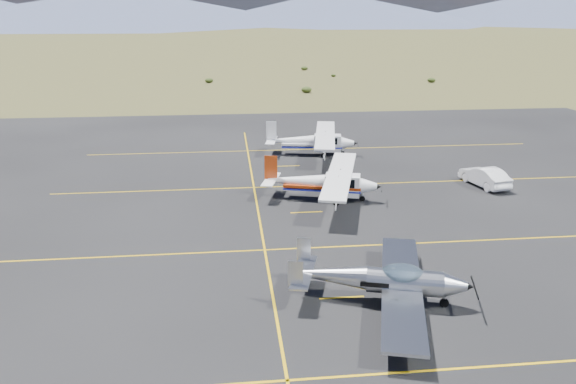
# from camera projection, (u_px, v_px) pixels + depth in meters

# --- Properties ---
(ground) EXTENTS (1600.00, 1600.00, 0.00)m
(ground) POSITION_uv_depth(u_px,v_px,m) (386.00, 261.00, 28.22)
(ground) COLOR #383D1C
(ground) RESTS_ON ground
(apron) EXTENTS (72.00, 72.00, 0.02)m
(apron) POSITION_uv_depth(u_px,v_px,m) (355.00, 213.00, 34.84)
(apron) COLOR black
(apron) RESTS_ON ground
(aircraft_low_wing) EXTENTS (7.56, 10.29, 2.24)m
(aircraft_low_wing) POSITION_uv_depth(u_px,v_px,m) (384.00, 280.00, 23.88)
(aircraft_low_wing) COLOR silver
(aircraft_low_wing) RESTS_ON apron
(aircraft_cessna) EXTENTS (7.49, 11.22, 2.85)m
(aircraft_cessna) POSITION_uv_depth(u_px,v_px,m) (322.00, 181.00, 36.99)
(aircraft_cessna) COLOR white
(aircraft_cessna) RESTS_ON apron
(aircraft_plain) EXTENTS (7.10, 11.50, 2.90)m
(aircraft_plain) POSITION_uv_depth(u_px,v_px,m) (312.00, 141.00, 48.50)
(aircraft_plain) COLOR white
(aircraft_plain) RESTS_ON apron
(sedan) EXTENTS (2.35, 4.50, 1.41)m
(sedan) POSITION_uv_depth(u_px,v_px,m) (484.00, 176.00, 40.03)
(sedan) COLOR white
(sedan) RESTS_ON apron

